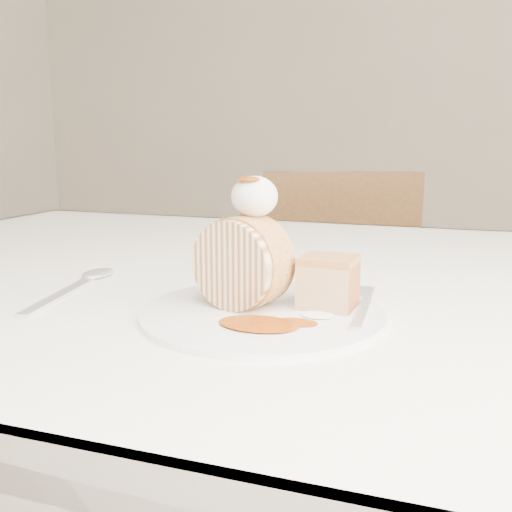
% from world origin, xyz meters
% --- Properties ---
extents(table, '(1.40, 0.90, 0.75)m').
position_xyz_m(table, '(0.00, 0.20, 0.66)').
color(table, white).
rests_on(table, ground).
extents(chair_far, '(0.49, 0.49, 0.84)m').
position_xyz_m(chair_far, '(-0.08, 1.02, 0.48)').
color(chair_far, brown).
rests_on(chair_far, ground).
extents(plate, '(0.25, 0.25, 0.01)m').
position_xyz_m(plate, '(0.04, 0.01, 0.75)').
color(plate, white).
rests_on(plate, table).
extents(roulade_slice, '(0.10, 0.07, 0.09)m').
position_xyz_m(roulade_slice, '(0.01, 0.02, 0.80)').
color(roulade_slice, beige).
rests_on(roulade_slice, plate).
extents(cake_chunk, '(0.06, 0.05, 0.04)m').
position_xyz_m(cake_chunk, '(0.09, 0.04, 0.78)').
color(cake_chunk, tan).
rests_on(cake_chunk, plate).
extents(whipped_cream, '(0.05, 0.05, 0.04)m').
position_xyz_m(whipped_cream, '(0.02, 0.03, 0.86)').
color(whipped_cream, white).
rests_on(whipped_cream, roulade_slice).
extents(caramel_drizzle, '(0.02, 0.02, 0.00)m').
position_xyz_m(caramel_drizzle, '(0.02, 0.02, 0.89)').
color(caramel_drizzle, '#893405').
rests_on(caramel_drizzle, whipped_cream).
extents(caramel_pool, '(0.08, 0.05, 0.00)m').
position_xyz_m(caramel_pool, '(0.05, -0.03, 0.76)').
color(caramel_pool, '#893405').
rests_on(caramel_pool, plate).
extents(fork, '(0.02, 0.14, 0.00)m').
position_xyz_m(fork, '(0.13, 0.03, 0.76)').
color(fork, silver).
rests_on(fork, plate).
extents(spoon, '(0.06, 0.18, 0.00)m').
position_xyz_m(spoon, '(-0.19, 0.00, 0.75)').
color(spoon, silver).
rests_on(spoon, table).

